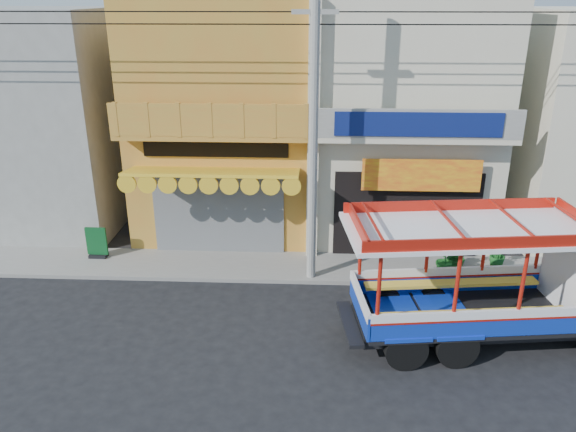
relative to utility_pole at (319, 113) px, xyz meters
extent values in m
plane|color=black|center=(0.85, -3.30, -5.03)|extent=(90.00, 90.00, 0.00)
cube|color=slate|center=(0.85, 0.70, -4.97)|extent=(30.00, 2.00, 0.12)
cube|color=#C2782B|center=(-3.15, 4.70, -1.03)|extent=(6.00, 6.00, 8.00)
cube|color=#595B5E|center=(-3.15, 1.68, -3.63)|extent=(4.20, 0.10, 2.60)
cube|color=gold|center=(-3.15, 0.95, -1.98)|extent=(5.20, 1.50, 0.31)
cube|color=#C2782B|center=(-3.15, 1.35, -0.98)|extent=(6.00, 0.70, 0.18)
cube|color=#C2782B|center=(-3.15, 1.05, -0.43)|extent=(6.00, 0.12, 0.95)
cube|color=black|center=(-3.15, 1.67, -1.48)|extent=(4.50, 0.04, 0.45)
cube|color=beige|center=(2.85, 4.70, -1.03)|extent=(6.00, 6.00, 8.00)
cube|color=black|center=(2.85, 1.68, -3.53)|extent=(4.60, 0.12, 2.80)
cube|color=yellow|center=(3.15, 1.40, -2.13)|extent=(3.60, 0.05, 1.00)
cube|color=beige|center=(2.85, 1.35, -0.98)|extent=(6.00, 0.70, 0.18)
cube|color=gray|center=(2.85, 1.05, -0.48)|extent=(6.00, 0.12, 0.85)
cube|color=navy|center=(2.85, 0.98, -0.48)|extent=(4.80, 0.06, 0.70)
cube|color=beige|center=(-0.15, 1.55, -1.03)|extent=(0.35, 0.30, 8.00)
cube|color=gray|center=(-10.15, 4.70, -1.23)|extent=(6.00, 6.00, 7.60)
cylinder|color=gray|center=(-0.15, 0.00, -0.53)|extent=(0.26, 0.26, 9.00)
cube|color=gray|center=(-0.15, 0.00, 2.57)|extent=(1.20, 0.12, 0.12)
cylinder|color=black|center=(0.85, 0.00, 2.27)|extent=(28.00, 0.04, 0.04)
cylinder|color=black|center=(0.85, 0.00, 2.57)|extent=(28.00, 0.04, 0.04)
cylinder|color=black|center=(6.53, -1.77, -4.54)|extent=(1.01, 0.39, 0.99)
cylinder|color=black|center=(3.22, -4.06, -4.54)|extent=(1.01, 0.39, 0.99)
cylinder|color=black|center=(3.00, -2.19, -4.54)|extent=(1.01, 0.39, 0.99)
cylinder|color=black|center=(2.04, -4.20, -4.54)|extent=(1.01, 0.39, 0.99)
cylinder|color=black|center=(1.82, -2.33, -4.54)|extent=(1.01, 0.39, 0.99)
cube|color=black|center=(4.28, -2.98, -4.44)|extent=(6.78, 2.40, 0.28)
cube|color=black|center=(3.47, -3.08, -4.24)|extent=(5.11, 2.73, 0.12)
cube|color=blue|center=(3.60, -4.12, -3.90)|extent=(4.86, 0.65, 0.59)
cube|color=white|center=(3.60, -4.12, -3.63)|extent=(4.87, 0.66, 0.22)
cube|color=blue|center=(3.35, -2.04, -3.90)|extent=(4.86, 0.65, 0.59)
cube|color=white|center=(3.35, -2.04, -3.63)|extent=(4.87, 0.66, 0.22)
cylinder|color=#AE190D|center=(1.32, -4.37, -2.81)|extent=(0.10, 0.10, 1.58)
cylinder|color=#AE190D|center=(1.07, -2.33, -2.81)|extent=(0.10, 0.10, 1.58)
cube|color=white|center=(5.92, -2.79, -3.13)|extent=(0.31, 1.99, 2.22)
cube|color=white|center=(3.38, -3.09, -2.02)|extent=(5.73, 3.05, 0.10)
cube|color=#AE190D|center=(3.38, -3.09, -1.84)|extent=(5.52, 2.93, 0.26)
cube|color=black|center=(-7.00, 1.01, -4.86)|extent=(0.57, 0.32, 0.10)
cube|color=#0C441C|center=(-7.00, 1.01, -4.35)|extent=(0.67, 0.10, 0.92)
imported|color=#18561E|center=(4.28, 0.66, -4.46)|extent=(1.07, 1.08, 0.91)
imported|color=#18561E|center=(3.76, 0.23, -4.37)|extent=(0.76, 0.77, 1.09)
imported|color=#18561E|center=(5.61, 0.92, -4.48)|extent=(0.69, 0.69, 0.87)
camera|label=1|loc=(-0.14, -15.03, 2.96)|focal=35.00mm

